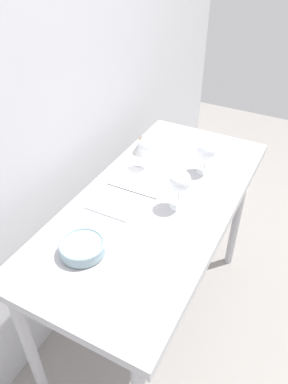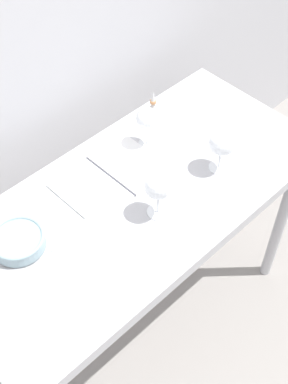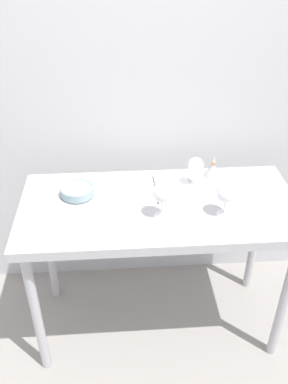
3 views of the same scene
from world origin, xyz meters
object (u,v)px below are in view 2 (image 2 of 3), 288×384
open_notebook (110,177)px  decanter_funnel (153,110)px  tasting_sheet_lower (96,248)px  wine_glass_near_center (159,186)px  wine_glass_near_right (222,143)px  wine_glass_far_right (147,120)px  tasting_sheet_upper (217,138)px  tasting_bowl (18,241)px

open_notebook → decanter_funnel: bearing=18.8°
tasting_sheet_lower → decanter_funnel: size_ratio=1.60×
wine_glass_near_center → open_notebook: 0.26m
wine_glass_near_right → decanter_funnel: size_ratio=1.32×
wine_glass_far_right → tasting_sheet_lower: wine_glass_far_right is taller
wine_glass_near_right → tasting_sheet_upper: (0.11, 0.10, -0.12)m
wine_glass_far_right → tasting_bowl: bearing=-175.1°
wine_glass_near_right → tasting_bowl: bearing=163.4°
wine_glass_far_right → decanter_funnel: 0.16m
open_notebook → decanter_funnel: size_ratio=2.83×
wine_glass_far_right → decanter_funnel: wine_glass_far_right is taller
decanter_funnel → wine_glass_near_right: bearing=-92.9°
tasting_sheet_upper → tasting_sheet_lower: size_ratio=1.08×
decanter_funnel → open_notebook: bearing=-160.2°
open_notebook → decanter_funnel: 0.35m
wine_glass_far_right → wine_glass_near_right: size_ratio=0.95×
wine_glass_far_right → tasting_bowl: wine_glass_far_right is taller
wine_glass_near_right → tasting_bowl: size_ratio=1.02×
open_notebook → tasting_sheet_upper: bearing=-18.1°
wine_glass_far_right → tasting_sheet_lower: bearing=-153.2°
wine_glass_near_center → open_notebook: size_ratio=0.49×
tasting_bowl → wine_glass_far_right: bearing=4.9°
tasting_sheet_lower → decanter_funnel: 0.64m
wine_glass_near_right → tasting_bowl: 0.75m
wine_glass_near_right → tasting_sheet_upper: size_ratio=0.76×
tasting_sheet_upper → decanter_funnel: decanter_funnel is taller
wine_glass_near_center → decanter_funnel: 0.48m
wine_glass_near_right → open_notebook: size_ratio=0.47×
open_notebook → tasting_bowl: (-0.40, -0.02, 0.03)m
tasting_bowl → decanter_funnel: decanter_funnel is taller
tasting_sheet_upper → tasting_sheet_lower: (-0.66, -0.06, 0.00)m
open_notebook → tasting_sheet_upper: size_ratio=1.63×
wine_glass_near_right → tasting_sheet_lower: bearing=175.7°
wine_glass_far_right → open_notebook: wine_glass_far_right is taller
wine_glass_far_right → tasting_bowl: (-0.61, -0.05, -0.09)m
wine_glass_near_right → tasting_sheet_upper: bearing=42.7°
open_notebook → wine_glass_near_right: bearing=-38.2°
wine_glass_far_right → decanter_funnel: (0.12, 0.09, -0.08)m
wine_glass_far_right → tasting_sheet_lower: 0.51m
wine_glass_near_center → wine_glass_far_right: 0.33m
wine_glass_far_right → tasting_sheet_upper: 0.29m
wine_glass_far_right → decanter_funnel: bearing=37.0°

